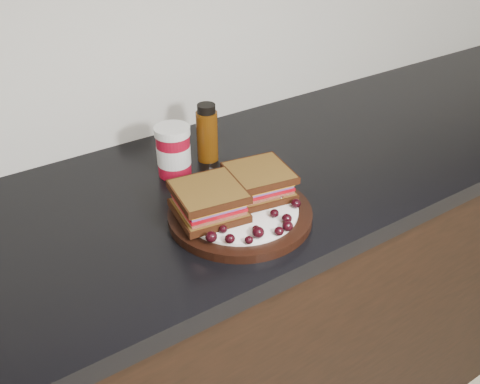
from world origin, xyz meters
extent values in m
cube|color=black|center=(0.00, 1.70, 0.43)|extent=(3.96, 0.58, 0.86)
cube|color=black|center=(0.00, 1.70, 0.88)|extent=(3.98, 0.60, 0.04)
cylinder|color=black|center=(-0.04, 1.58, 0.91)|extent=(0.28, 0.28, 0.02)
ellipsoid|color=black|center=(-0.14, 1.52, 0.93)|extent=(0.02, 0.02, 0.02)
ellipsoid|color=black|center=(-0.11, 1.53, 0.93)|extent=(0.02, 0.02, 0.01)
ellipsoid|color=black|center=(-0.12, 1.50, 0.93)|extent=(0.02, 0.02, 0.02)
ellipsoid|color=black|center=(-0.09, 1.48, 0.93)|extent=(0.02, 0.02, 0.01)
ellipsoid|color=black|center=(-0.07, 1.48, 0.93)|extent=(0.02, 0.02, 0.02)
ellipsoid|color=black|center=(-0.06, 1.50, 0.93)|extent=(0.01, 0.01, 0.01)
ellipsoid|color=black|center=(-0.03, 1.47, 0.93)|extent=(0.02, 0.02, 0.02)
ellipsoid|color=black|center=(-0.01, 1.47, 0.93)|extent=(0.02, 0.02, 0.02)
ellipsoid|color=black|center=(0.00, 1.49, 0.93)|extent=(0.02, 0.02, 0.02)
ellipsoid|color=black|center=(-0.01, 1.52, 0.93)|extent=(0.02, 0.02, 0.02)
ellipsoid|color=black|center=(0.05, 1.52, 0.93)|extent=(0.02, 0.02, 0.02)
ellipsoid|color=black|center=(0.03, 1.55, 0.93)|extent=(0.02, 0.02, 0.02)
ellipsoid|color=black|center=(0.05, 1.56, 0.93)|extent=(0.02, 0.02, 0.02)
ellipsoid|color=black|center=(0.05, 1.58, 0.93)|extent=(0.02, 0.02, 0.02)
ellipsoid|color=black|center=(0.03, 1.60, 0.93)|extent=(0.02, 0.02, 0.02)
ellipsoid|color=black|center=(0.01, 1.60, 0.93)|extent=(0.02, 0.02, 0.02)
ellipsoid|color=black|center=(-0.09, 1.63, 0.93)|extent=(0.02, 0.02, 0.02)
ellipsoid|color=black|center=(-0.09, 1.62, 0.93)|extent=(0.02, 0.02, 0.02)
ellipsoid|color=black|center=(-0.11, 1.61, 0.93)|extent=(0.02, 0.02, 0.02)
ellipsoid|color=black|center=(-0.11, 1.61, 0.93)|extent=(0.02, 0.02, 0.02)
ellipsoid|color=black|center=(-0.11, 1.58, 0.93)|extent=(0.02, 0.02, 0.02)
ellipsoid|color=black|center=(-0.11, 1.56, 0.93)|extent=(0.02, 0.02, 0.02)
ellipsoid|color=black|center=(-0.10, 1.61, 0.93)|extent=(0.02, 0.02, 0.02)
ellipsoid|color=black|center=(-0.13, 1.62, 0.93)|extent=(0.02, 0.02, 0.02)
ellipsoid|color=black|center=(-0.12, 1.58, 0.93)|extent=(0.02, 0.02, 0.02)
cylinder|color=maroon|center=(-0.07, 1.80, 0.96)|extent=(0.10, 0.10, 0.11)
cylinder|color=#4F2907|center=(0.03, 1.82, 0.97)|extent=(0.06, 0.06, 0.14)
camera|label=1|loc=(-0.52, 0.87, 1.50)|focal=40.00mm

